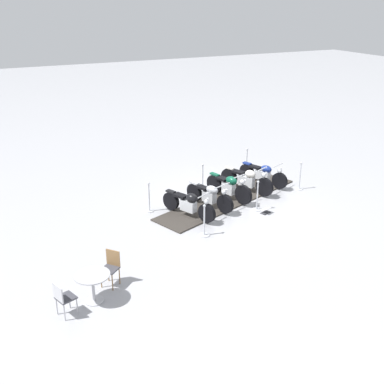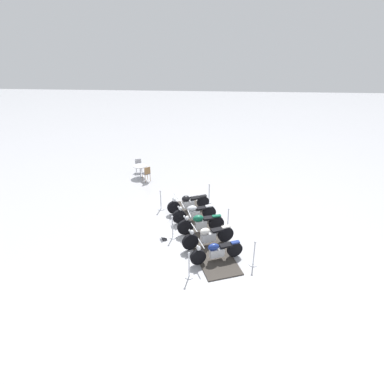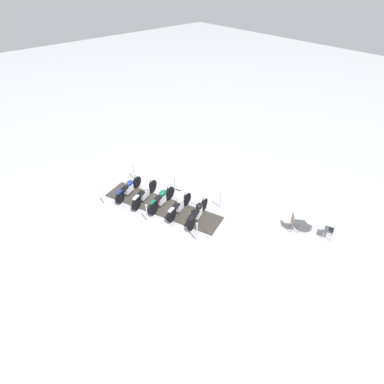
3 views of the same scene
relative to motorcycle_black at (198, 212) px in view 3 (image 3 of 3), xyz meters
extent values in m
plane|color=#B2B2B7|center=(0.74, -1.96, -0.49)|extent=(80.00, 80.00, 0.00)
cube|color=#38332D|center=(0.74, -1.96, -0.46)|extent=(3.52, 6.50, 0.05)
cylinder|color=black|center=(-0.70, -0.32, -0.11)|extent=(0.65, 0.39, 0.65)
cylinder|color=black|center=(0.75, 0.34, -0.11)|extent=(0.65, 0.39, 0.65)
cube|color=silver|center=(0.02, 0.01, -0.07)|extent=(0.61, 0.46, 0.38)
ellipsoid|color=black|center=(-0.10, -0.05, 0.25)|extent=(0.52, 0.47, 0.32)
cube|color=black|center=(0.36, 0.16, 0.21)|extent=(0.55, 0.46, 0.08)
cube|color=black|center=(0.75, 0.34, 0.24)|extent=(0.39, 0.30, 0.06)
cylinder|color=silver|center=(-0.64, -0.29, 0.16)|extent=(0.25, 0.17, 0.56)
cylinder|color=silver|center=(-0.58, -0.27, 0.50)|extent=(0.29, 0.58, 0.04)
sphere|color=silver|center=(-0.68, -0.31, 0.30)|extent=(0.18, 0.18, 0.18)
cylinder|color=black|center=(-0.32, -1.22, -0.10)|extent=(0.67, 0.34, 0.67)
cylinder|color=black|center=(1.09, -0.73, -0.10)|extent=(0.67, 0.34, 0.67)
cube|color=silver|center=(0.38, -0.98, -0.07)|extent=(0.55, 0.39, 0.37)
ellipsoid|color=#B7BAC1|center=(0.27, -1.02, 0.24)|extent=(0.56, 0.43, 0.29)
cube|color=black|center=(0.69, -0.87, 0.20)|extent=(0.50, 0.38, 0.08)
cube|color=#B7BAC1|center=(1.09, -0.73, 0.26)|extent=(0.40, 0.27, 0.06)
cylinder|color=silver|center=(-0.24, -1.19, 0.18)|extent=(0.32, 0.17, 0.57)
cylinder|color=silver|center=(-0.16, -1.16, 0.52)|extent=(0.29, 0.74, 0.04)
sphere|color=silver|center=(-0.26, -1.20, 0.32)|extent=(0.18, 0.18, 0.18)
cylinder|color=black|center=(0.05, -2.18, -0.08)|extent=(0.72, 0.33, 0.72)
cylinder|color=black|center=(1.43, -1.75, -0.08)|extent=(0.72, 0.33, 0.72)
cube|color=silver|center=(0.74, -1.96, -0.03)|extent=(0.56, 0.37, 0.41)
ellipsoid|color=#0F5138|center=(0.62, -2.00, 0.30)|extent=(0.55, 0.43, 0.31)
cube|color=black|center=(1.07, -1.86, 0.25)|extent=(0.53, 0.40, 0.08)
cube|color=#0F5138|center=(1.43, -1.75, 0.31)|extent=(0.42, 0.26, 0.06)
cylinder|color=silver|center=(0.14, -2.15, 0.23)|extent=(0.35, 0.17, 0.60)
cylinder|color=silver|center=(0.23, -2.12, 0.59)|extent=(0.22, 0.60, 0.04)
sphere|color=silver|center=(0.14, -2.15, 0.39)|extent=(0.18, 0.18, 0.18)
cylinder|color=black|center=(0.36, -3.28, -0.08)|extent=(0.70, 0.40, 0.71)
cylinder|color=black|center=(1.84, -2.62, -0.08)|extent=(0.70, 0.40, 0.71)
cube|color=silver|center=(1.10, -2.95, -0.05)|extent=(0.67, 0.46, 0.39)
ellipsoid|color=silver|center=(0.95, -3.02, 0.28)|extent=(0.52, 0.45, 0.30)
cube|color=black|center=(1.47, -2.78, 0.23)|extent=(0.58, 0.46, 0.08)
cube|color=silver|center=(1.84, -2.62, 0.31)|extent=(0.42, 0.30, 0.06)
cylinder|color=silver|center=(0.44, -3.25, 0.22)|extent=(0.32, 0.19, 0.60)
cylinder|color=silver|center=(0.51, -3.21, 0.58)|extent=(0.32, 0.66, 0.04)
sphere|color=silver|center=(0.42, -3.25, 0.38)|extent=(0.18, 0.18, 0.18)
cylinder|color=black|center=(0.73, -4.23, -0.12)|extent=(0.64, 0.36, 0.64)
cylinder|color=black|center=(2.18, -3.64, -0.12)|extent=(0.64, 0.36, 0.64)
cube|color=silver|center=(1.46, -3.94, -0.08)|extent=(0.62, 0.44, 0.35)
ellipsoid|color=navy|center=(1.32, -3.99, 0.21)|extent=(0.54, 0.44, 0.28)
cube|color=black|center=(1.81, -3.79, 0.17)|extent=(0.58, 0.43, 0.08)
cube|color=navy|center=(2.18, -3.64, 0.23)|extent=(0.39, 0.28, 0.06)
cylinder|color=silver|center=(0.79, -4.21, 0.16)|extent=(0.26, 0.16, 0.55)
cylinder|color=silver|center=(0.85, -4.19, 0.49)|extent=(0.29, 0.63, 0.04)
sphere|color=silver|center=(0.76, -4.22, 0.29)|extent=(0.18, 0.18, 0.18)
cylinder|color=silver|center=(2.90, -4.07, -0.47)|extent=(0.33, 0.33, 0.03)
cylinder|color=silver|center=(2.90, -4.07, 0.04)|extent=(0.05, 0.05, 0.99)
sphere|color=silver|center=(2.90, -4.07, 0.57)|extent=(0.09, 0.09, 0.09)
cylinder|color=silver|center=(1.97, -1.52, -0.47)|extent=(0.32, 0.32, 0.03)
cylinder|color=silver|center=(1.97, -1.52, 0.03)|extent=(0.05, 0.05, 0.98)
sphere|color=silver|center=(1.97, -1.52, 0.56)|extent=(0.09, 0.09, 0.09)
cylinder|color=silver|center=(0.44, -4.97, -0.47)|extent=(0.32, 0.32, 0.03)
cylinder|color=silver|center=(0.44, -4.97, 0.05)|extent=(0.05, 0.05, 1.02)
sphere|color=silver|center=(0.44, -4.97, 0.59)|extent=(0.09, 0.09, 0.09)
cylinder|color=silver|center=(-1.42, 0.15, -0.47)|extent=(0.36, 0.36, 0.03)
cylinder|color=silver|center=(-1.42, 0.15, 0.02)|extent=(0.05, 0.05, 0.96)
sphere|color=silver|center=(-1.42, 0.15, 0.54)|extent=(0.09, 0.09, 0.09)
cylinder|color=silver|center=(1.04, 1.04, -0.47)|extent=(0.30, 0.30, 0.03)
cylinder|color=silver|center=(1.04, 1.04, 0.03)|extent=(0.05, 0.05, 0.98)
sphere|color=silver|center=(1.04, 1.04, 0.56)|extent=(0.09, 0.09, 0.09)
cylinder|color=silver|center=(-0.49, -2.41, -0.47)|extent=(0.31, 0.31, 0.03)
cylinder|color=silver|center=(-0.49, -2.41, 0.04)|extent=(0.05, 0.05, 1.00)
sphere|color=silver|center=(-0.49, -2.41, 0.57)|extent=(0.09, 0.09, 0.09)
cube|color=#333338|center=(-0.86, -2.54, -0.47)|extent=(0.31, 0.40, 0.02)
cube|color=white|center=(-0.86, -2.54, -0.33)|extent=(0.37, 0.39, 0.11)
cylinder|color=#B7B7BC|center=(-3.35, 4.19, -0.47)|extent=(0.48, 0.48, 0.02)
cylinder|color=#B7B7BC|center=(-3.35, 4.19, -0.11)|extent=(0.07, 0.07, 0.71)
cylinder|color=#B7B7BC|center=(-3.35, 4.19, 0.26)|extent=(0.88, 0.88, 0.03)
cylinder|color=olive|center=(-3.10, 3.64, -0.25)|extent=(0.03, 0.03, 0.47)
cylinder|color=olive|center=(-2.85, 3.86, -0.25)|extent=(0.03, 0.03, 0.47)
cylinder|color=olive|center=(-2.88, 3.38, -0.25)|extent=(0.03, 0.03, 0.47)
cylinder|color=olive|center=(-2.62, 3.60, -0.25)|extent=(0.03, 0.03, 0.47)
cube|color=#3F3F47|center=(-2.86, 3.62, 0.01)|extent=(0.56, 0.56, 0.04)
cube|color=olive|center=(-2.74, 3.48, 0.24)|extent=(0.32, 0.28, 0.44)
cylinder|color=#B7B7BC|center=(-3.38, 4.79, -0.26)|extent=(0.03, 0.03, 0.45)
cylinder|color=#B7B7BC|center=(-3.70, 4.68, -0.26)|extent=(0.03, 0.03, 0.45)
cylinder|color=#B7B7BC|center=(-3.50, 5.11, -0.26)|extent=(0.03, 0.03, 0.45)
cylinder|color=#B7B7BC|center=(-3.82, 5.00, -0.26)|extent=(0.03, 0.03, 0.45)
cube|color=#3F3F47|center=(-3.60, 4.90, -0.02)|extent=(0.51, 0.51, 0.04)
cube|color=#B7B7BC|center=(-3.66, 5.07, 0.20)|extent=(0.39, 0.16, 0.39)
camera|label=1|loc=(-13.31, 6.31, 6.51)|focal=44.66mm
camera|label=2|loc=(1.21, -14.46, 7.73)|focal=30.42mm
camera|label=3|loc=(7.96, 8.44, 9.97)|focal=29.37mm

